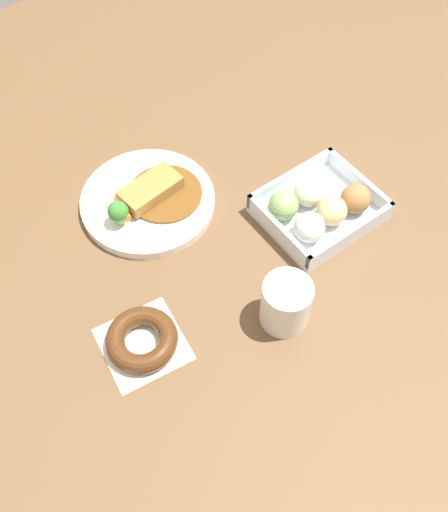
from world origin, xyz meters
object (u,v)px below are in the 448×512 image
object	(u,v)px
donut_box	(318,208)
chocolate_ring_donut	(142,340)
coffee_mug	(286,304)
curry_plate	(148,200)

from	to	relation	value
donut_box	chocolate_ring_donut	bearing A→B (deg)	-176.10
donut_box	chocolate_ring_donut	world-z (taller)	donut_box
coffee_mug	curry_plate	bearing A→B (deg)	98.95
chocolate_ring_donut	donut_box	bearing A→B (deg)	3.90
chocolate_ring_donut	curry_plate	bearing A→B (deg)	55.88
curry_plate	coffee_mug	distance (m)	0.32
curry_plate	coffee_mug	size ratio (longest dim) A/B	2.66
curry_plate	donut_box	xyz separation A→B (m)	(0.22, -0.20, 0.01)
curry_plate	donut_box	bearing A→B (deg)	-41.91
curry_plate	coffee_mug	bearing A→B (deg)	-81.05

